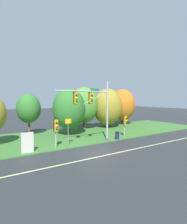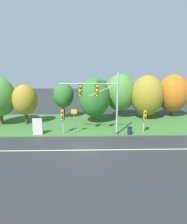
% 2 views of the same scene
% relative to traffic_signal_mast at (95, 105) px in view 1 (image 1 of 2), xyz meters
% --- Properties ---
extents(ground_plane, '(160.00, 160.00, 0.00)m').
position_rel_traffic_signal_mast_xyz_m(ground_plane, '(-1.80, -2.95, -4.51)').
color(ground_plane, '#282B2D').
extents(lane_stripe, '(36.00, 0.16, 0.01)m').
position_rel_traffic_signal_mast_xyz_m(lane_stripe, '(-1.80, -4.15, -4.51)').
color(lane_stripe, beige).
rests_on(lane_stripe, ground).
extents(grass_verge, '(48.00, 11.50, 0.10)m').
position_rel_traffic_signal_mast_xyz_m(grass_verge, '(-1.80, 5.30, -4.46)').
color(grass_verge, '#386B2D').
rests_on(grass_verge, ground).
extents(traffic_signal_mast, '(6.69, 0.49, 7.18)m').
position_rel_traffic_signal_mast_xyz_m(traffic_signal_mast, '(0.00, 0.00, 0.00)').
color(traffic_signal_mast, '#9EA0A5').
rests_on(traffic_signal_mast, grass_verge).
extents(pedestrian_signal_near_kerb, '(0.46, 0.55, 2.98)m').
position_rel_traffic_signal_mast_xyz_m(pedestrian_signal_near_kerb, '(-4.55, 0.38, -2.27)').
color(pedestrian_signal_near_kerb, '#9EA0A5').
rests_on(pedestrian_signal_near_kerb, grass_verge).
extents(pedestrian_signal_further_along, '(0.46, 0.55, 2.85)m').
position_rel_traffic_signal_mast_xyz_m(pedestrian_signal_further_along, '(5.16, 0.52, -2.38)').
color(pedestrian_signal_further_along, '#9EA0A5').
rests_on(pedestrian_signal_further_along, grass_verge).
extents(route_sign_post, '(0.68, 0.08, 3.00)m').
position_rel_traffic_signal_mast_xyz_m(route_sign_post, '(-3.20, 0.37, -2.49)').
color(route_sign_post, slate).
rests_on(route_sign_post, grass_verge).
extents(tree_behind_signpost, '(3.26, 3.26, 5.77)m').
position_rel_traffic_signal_mast_xyz_m(tree_behind_signpost, '(-5.53, 8.42, -0.69)').
color(tree_behind_signpost, brown).
rests_on(tree_behind_signpost, grass_verge).
extents(tree_mid_verge, '(4.57, 4.57, 6.54)m').
position_rel_traffic_signal_mast_xyz_m(tree_mid_verge, '(-0.69, 5.64, -0.74)').
color(tree_mid_verge, '#4C3823').
rests_on(tree_mid_verge, grass_verge).
extents(tree_tall_centre, '(4.88, 4.88, 7.07)m').
position_rel_traffic_signal_mast_xyz_m(tree_tall_centre, '(3.71, 9.16, -0.40)').
color(tree_tall_centre, brown).
rests_on(tree_tall_centre, grass_verge).
extents(tree_right_far, '(5.11, 5.11, 6.86)m').
position_rel_traffic_signal_mast_xyz_m(tree_right_far, '(7.75, 7.92, -0.76)').
color(tree_right_far, '#423021').
rests_on(tree_right_far, grass_verge).
extents(tree_furthest_back, '(4.99, 4.99, 6.97)m').
position_rel_traffic_signal_mast_xyz_m(tree_furthest_back, '(12.65, 9.53, -0.57)').
color(tree_furthest_back, '#423021').
rests_on(tree_furthest_back, grass_verge).
extents(info_kiosk, '(1.10, 0.24, 1.90)m').
position_rel_traffic_signal_mast_xyz_m(info_kiosk, '(-7.46, 0.22, -3.47)').
color(info_kiosk, beige).
rests_on(info_kiosk, grass_verge).
extents(trash_bin, '(0.56, 0.56, 0.93)m').
position_rel_traffic_signal_mast_xyz_m(trash_bin, '(3.29, -0.08, -3.94)').
color(trash_bin, '#191E4C').
rests_on(trash_bin, grass_verge).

